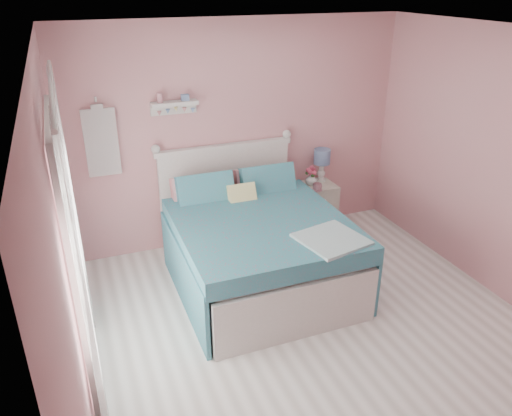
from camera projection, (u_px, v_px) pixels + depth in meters
floor at (325, 343)px, 4.46m from camera, size 4.50×4.50×0.00m
room_shell at (338, 178)px, 3.80m from camera, size 4.50×4.50×4.50m
bed at (256, 246)px, 5.23m from camera, size 1.67×2.11×1.22m
nightstand at (316, 207)px, 6.35m from camera, size 0.43×0.43×0.62m
table_lamp at (322, 159)px, 6.23m from camera, size 0.21×0.21×0.41m
vase at (311, 179)px, 6.18m from camera, size 0.17×0.17×0.15m
teacup at (317, 187)px, 6.03m from camera, size 0.12×0.12×0.09m
roses at (312, 171)px, 6.13m from camera, size 0.14×0.11×0.12m
wall_shelf at (174, 104)px, 5.33m from camera, size 0.50×0.15×0.25m
hanging_dress at (102, 143)px, 5.20m from camera, size 0.34×0.03×0.72m
french_door at (73, 259)px, 3.70m from camera, size 0.04×1.32×2.16m
curtain_near at (86, 301)px, 3.04m from camera, size 0.04×0.40×2.32m
curtain_far at (73, 206)px, 4.30m from camera, size 0.04×0.40×2.32m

